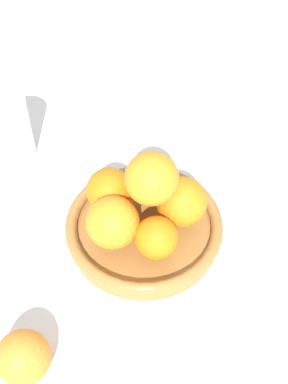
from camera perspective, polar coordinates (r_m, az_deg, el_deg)
ground_plane at (r=0.88m, az=0.00°, el=-4.61°), size 4.00×4.00×0.00m
fruit_bowl at (r=0.86m, az=0.00°, el=-3.85°), size 0.25×0.25×0.04m
orange_pile at (r=0.81m, az=-0.12°, el=-0.94°), size 0.18×0.19×0.14m
stray_orange at (r=0.75m, az=-12.77°, el=-16.83°), size 0.07×0.07×0.07m
drinking_glass at (r=0.99m, az=-14.11°, el=6.49°), size 0.08×0.08×0.12m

